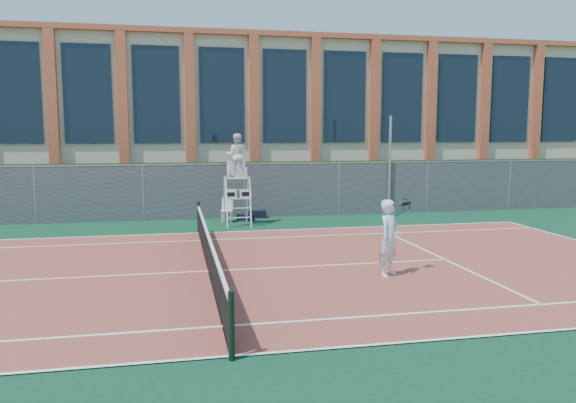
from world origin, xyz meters
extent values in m
plane|color=#233814|center=(0.00, 0.00, 0.00)|extent=(120.00, 120.00, 0.00)
cube|color=#0C3623|center=(0.00, 1.00, 0.01)|extent=(36.00, 20.00, 0.01)
cube|color=brown|center=(0.00, 0.00, 0.02)|extent=(23.77, 10.97, 0.02)
cylinder|color=black|center=(0.00, -5.60, 0.55)|extent=(0.10, 0.10, 1.10)
cylinder|color=black|center=(0.00, 5.60, 0.55)|extent=(0.10, 0.10, 1.10)
cube|color=black|center=(0.00, 0.00, 0.46)|extent=(0.03, 11.00, 0.86)
cube|color=white|center=(0.00, 0.00, 0.92)|extent=(0.06, 11.20, 0.07)
cube|color=black|center=(0.00, 10.00, 1.10)|extent=(40.00, 1.40, 2.20)
cube|color=beige|center=(0.00, 18.00, 4.00)|extent=(44.00, 10.00, 8.00)
cube|color=#B45034|center=(0.00, 18.00, 8.10)|extent=(45.00, 10.60, 0.25)
cylinder|color=#9EA0A5|center=(8.21, 8.70, 2.09)|extent=(0.12, 0.12, 4.18)
cylinder|color=white|center=(1.06, 6.51, 0.91)|extent=(0.05, 0.52, 1.89)
cylinder|color=white|center=(1.94, 6.51, 0.91)|extent=(0.05, 0.52, 1.89)
cylinder|color=white|center=(1.06, 7.49, 0.91)|extent=(0.05, 0.52, 1.89)
cylinder|color=white|center=(1.94, 7.49, 0.91)|extent=(0.05, 0.52, 1.89)
cube|color=white|center=(1.50, 7.00, 1.80)|extent=(0.68, 0.58, 0.06)
cube|color=white|center=(1.50, 7.27, 2.14)|extent=(0.68, 0.05, 0.58)
cube|color=white|center=(1.23, 6.61, 1.22)|extent=(0.43, 0.03, 0.33)
cube|color=white|center=(1.77, 6.61, 1.22)|extent=(0.43, 0.03, 0.33)
imported|color=white|center=(1.50, 7.05, 2.64)|extent=(0.88, 0.74, 1.60)
cube|color=silver|center=(1.17, 7.76, 0.46)|extent=(0.52, 0.52, 0.04)
cube|color=silver|center=(1.22, 7.95, 0.71)|extent=(0.43, 0.14, 0.46)
cylinder|color=silver|center=(0.96, 7.63, 0.23)|extent=(0.03, 0.03, 0.43)
cylinder|color=silver|center=(1.30, 7.55, 0.23)|extent=(0.03, 0.03, 0.43)
cylinder|color=silver|center=(1.04, 7.97, 0.23)|extent=(0.03, 0.03, 0.43)
cylinder|color=silver|center=(1.38, 7.89, 0.23)|extent=(0.03, 0.03, 0.43)
cube|color=black|center=(2.50, 8.60, 0.16)|extent=(0.74, 0.38, 0.30)
cube|color=black|center=(1.94, 7.96, 0.14)|extent=(0.70, 0.56, 0.26)
imported|color=silver|center=(4.24, -1.31, 0.96)|extent=(0.80, 0.78, 1.85)
torus|color=#132B49|center=(4.74, -1.06, 1.73)|extent=(0.38, 0.30, 0.30)
sphere|color=#CCE533|center=(4.84, -0.88, 1.68)|extent=(0.07, 0.07, 0.07)
camera|label=1|loc=(-0.80, -13.84, 3.48)|focal=35.00mm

